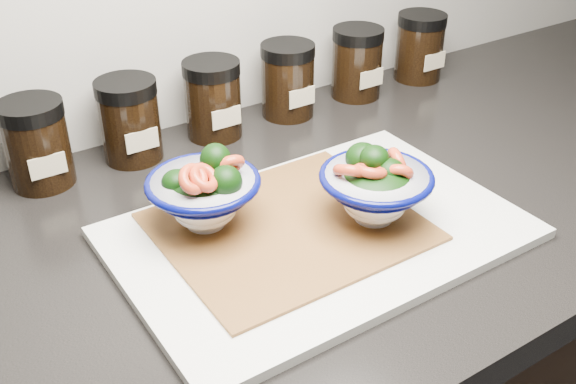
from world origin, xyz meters
TOP-DOWN VIEW (x-y plane):
  - countertop at (0.00, 1.45)m, footprint 3.50×0.60m
  - cutting_board at (-0.10, 1.40)m, footprint 0.45×0.30m
  - bamboo_mat at (-0.13, 1.42)m, footprint 0.28×0.24m
  - bowl_left at (-0.21, 1.47)m, footprint 0.13×0.13m
  - bowl_right at (-0.04, 1.37)m, footprint 0.13×0.13m
  - spice_jar_a at (-0.33, 1.69)m, footprint 0.08×0.08m
  - spice_jar_b at (-0.20, 1.69)m, footprint 0.08×0.08m
  - spice_jar_c at (-0.08, 1.69)m, footprint 0.08×0.08m
  - spice_jar_d at (0.05, 1.69)m, footprint 0.08×0.08m
  - spice_jar_e at (0.18, 1.69)m, footprint 0.08×0.08m
  - spice_jar_f at (0.32, 1.69)m, footprint 0.08×0.08m

SIDE VIEW (x-z plane):
  - countertop at x=0.00m, z-range 0.86..0.90m
  - cutting_board at x=-0.10m, z-range 0.90..0.91m
  - bamboo_mat at x=-0.13m, z-range 0.91..0.92m
  - bowl_right at x=-0.04m, z-range 0.91..1.00m
  - spice_jar_a at x=-0.33m, z-range 0.90..1.01m
  - spice_jar_b at x=-0.20m, z-range 0.90..1.01m
  - spice_jar_c at x=-0.08m, z-range 0.90..1.01m
  - spice_jar_d at x=0.05m, z-range 0.90..1.01m
  - spice_jar_e at x=0.18m, z-range 0.90..1.01m
  - spice_jar_f at x=0.32m, z-range 0.90..1.01m
  - bowl_left at x=-0.21m, z-range 0.91..1.01m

